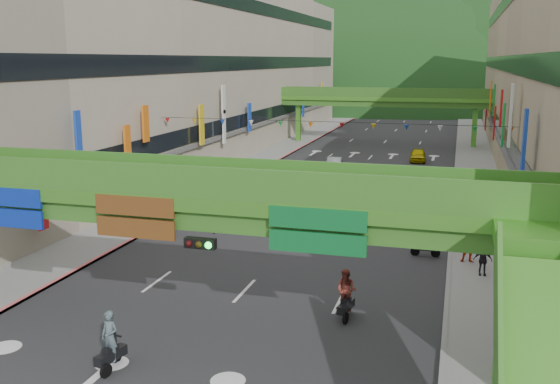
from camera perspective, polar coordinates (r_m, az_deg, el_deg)
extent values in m
cube|color=#28282B|center=(65.43, 7.77, 2.63)|extent=(18.00, 140.00, 0.02)
cube|color=gray|center=(67.84, -1.47, 3.12)|extent=(4.00, 140.00, 0.15)
cube|color=gray|center=(64.80, 17.44, 2.15)|extent=(4.00, 140.00, 0.15)
cube|color=#CC5959|center=(67.29, 0.08, 3.07)|extent=(0.20, 140.00, 0.18)
cube|color=gray|center=(64.77, 15.76, 2.26)|extent=(0.20, 140.00, 0.18)
cube|color=#9E937F|center=(69.85, -7.90, 11.04)|extent=(12.00, 95.00, 19.00)
cube|color=black|center=(67.93, -3.07, 6.63)|extent=(0.08, 90.25, 1.40)
cube|color=black|center=(67.63, -3.13, 11.70)|extent=(0.08, 90.25, 1.40)
cube|color=black|center=(67.86, -3.19, 16.77)|extent=(0.08, 90.25, 1.40)
cube|color=black|center=(64.34, 19.41, 5.67)|extent=(0.08, 90.25, 1.40)
cube|color=black|center=(64.02, 19.79, 11.00)|extent=(0.08, 90.25, 1.40)
cube|color=#4C9E2D|center=(22.45, -8.49, -0.52)|extent=(28.00, 2.20, 0.50)
cube|color=#387223|center=(22.58, -8.44, -2.01)|extent=(28.00, 1.76, 0.70)
cube|color=#4C9E2D|center=(21.60, 20.02, -10.98)|extent=(0.60, 0.60, 4.80)
cube|color=#387223|center=(21.36, -9.70, 0.99)|extent=(28.00, 0.12, 1.10)
cube|color=#387223|center=(23.22, -7.49, 1.94)|extent=(28.00, 0.12, 1.10)
cube|color=navy|center=(25.09, -23.14, -1.45)|extent=(2.40, 0.12, 1.50)
cube|color=#593314|center=(22.31, -13.10, -2.37)|extent=(3.00, 0.12, 1.50)
cube|color=#0C5926|center=(20.04, 3.42, -3.71)|extent=(3.20, 0.12, 1.50)
cube|color=black|center=(21.28, -7.29, -4.67)|extent=(1.10, 0.28, 0.35)
cube|color=#4C9E2D|center=(79.59, 9.49, 8.40)|extent=(28.00, 2.20, 0.50)
cube|color=#387223|center=(79.63, 9.47, 7.97)|extent=(28.00, 1.76, 0.70)
cube|color=#4C9E2D|center=(81.86, 1.69, 6.30)|extent=(0.60, 0.60, 4.80)
cube|color=#4C9E2D|center=(79.36, 17.35, 5.58)|extent=(0.60, 0.60, 4.80)
cube|color=#387223|center=(78.51, 9.42, 8.94)|extent=(28.00, 0.12, 1.10)
cube|color=#387223|center=(80.58, 9.59, 9.01)|extent=(28.00, 0.12, 1.10)
ellipsoid|color=#1C4419|center=(175.90, 8.19, 8.47)|extent=(168.00, 140.00, 112.00)
ellipsoid|color=#1C4419|center=(194.84, 20.88, 8.15)|extent=(208.00, 176.00, 128.00)
cylinder|color=black|center=(45.07, 4.24, 6.43)|extent=(26.00, 0.03, 0.03)
cone|color=red|center=(49.18, -10.25, 6.45)|extent=(0.36, 0.36, 0.40)
cone|color=gold|center=(48.23, -7.81, 6.42)|extent=(0.36, 0.36, 0.40)
cone|color=#193FB2|center=(47.36, -5.28, 6.38)|extent=(0.36, 0.36, 0.40)
cone|color=silver|center=(46.59, -2.66, 6.32)|extent=(0.36, 0.36, 0.40)
cone|color=#198C33|center=(45.91, 0.05, 6.25)|extent=(0.36, 0.36, 0.40)
cone|color=orange|center=(45.34, 2.82, 6.16)|extent=(0.36, 0.36, 0.40)
cone|color=red|center=(44.88, 5.67, 6.06)|extent=(0.36, 0.36, 0.40)
cone|color=gold|center=(44.53, 8.56, 5.94)|extent=(0.36, 0.36, 0.40)
cone|color=#193FB2|center=(44.29, 11.49, 5.80)|extent=(0.36, 0.36, 0.40)
cone|color=silver|center=(44.17, 14.44, 5.64)|extent=(0.36, 0.36, 0.40)
cone|color=#198C33|center=(44.17, 17.39, 5.47)|extent=(0.36, 0.36, 0.40)
cone|color=orange|center=(44.28, 20.34, 5.29)|extent=(0.36, 0.36, 0.40)
cube|color=black|center=(23.05, -15.20, -14.21)|extent=(0.62, 1.34, 0.35)
cube|color=black|center=(22.94, -15.24, -13.65)|extent=(0.41, 0.60, 0.18)
cube|color=black|center=(23.30, -14.83, -12.53)|extent=(0.55, 0.18, 0.06)
cylinder|color=black|center=(23.64, -14.73, -14.29)|extent=(0.20, 0.51, 0.50)
cylinder|color=black|center=(22.72, -15.62, -15.49)|extent=(0.20, 0.51, 0.50)
imported|color=#415157|center=(22.75, -15.30, -12.61)|extent=(0.74, 0.57, 1.82)
cube|color=black|center=(26.43, 6.04, -10.34)|extent=(0.56, 1.34, 0.35)
cube|color=black|center=(26.33, 6.06, -9.84)|extent=(0.39, 0.59, 0.18)
cube|color=black|center=(26.75, 6.08, -8.90)|extent=(0.55, 0.15, 0.06)
cylinder|color=black|center=(27.05, 6.04, -10.48)|extent=(0.18, 0.51, 0.50)
cylinder|color=black|center=(26.04, 6.02, -11.41)|extent=(0.18, 0.51, 0.50)
imported|color=maroon|center=(26.17, 6.08, -8.93)|extent=(0.97, 0.81, 1.79)
cube|color=#98989F|center=(45.53, -5.87, -0.75)|extent=(0.44, 1.32, 0.35)
cube|color=#98989F|center=(45.48, -5.87, -0.45)|extent=(0.34, 0.57, 0.18)
cube|color=#98989F|center=(45.91, -5.58, 0.00)|extent=(0.55, 0.10, 0.06)
cylinder|color=black|center=(46.08, -5.56, -0.97)|extent=(0.14, 0.51, 0.50)
cylinder|color=black|center=(45.12, -6.16, -1.27)|extent=(0.14, 0.51, 0.50)
imported|color=#222B32|center=(45.40, -5.88, -0.01)|extent=(0.97, 0.46, 1.61)
cube|color=maroon|center=(42.16, -3.58, -1.75)|extent=(0.62, 1.34, 0.35)
cube|color=maroon|center=(42.10, -3.59, -1.42)|extent=(0.41, 0.60, 0.18)
cube|color=maroon|center=(42.50, -3.20, -0.94)|extent=(0.55, 0.18, 0.06)
cylinder|color=black|center=(42.69, -3.19, -1.99)|extent=(0.20, 0.51, 0.50)
cylinder|color=black|center=(41.78, -3.97, -2.31)|extent=(0.20, 0.51, 0.50)
imported|color=#494A51|center=(42.01, -3.59, -0.85)|extent=(0.96, 0.73, 1.76)
cube|color=black|center=(35.07, 13.16, -4.91)|extent=(1.30, 0.36, 0.35)
cube|color=black|center=(35.00, 13.18, -4.52)|extent=(0.55, 0.31, 0.18)
cube|color=black|center=(34.92, 14.10, -4.17)|extent=(0.07, 0.55, 0.06)
cylinder|color=black|center=(35.15, 14.04, -5.43)|extent=(0.50, 0.11, 0.50)
cylinder|color=black|center=(35.18, 12.24, -5.32)|extent=(0.50, 0.11, 0.50)
cube|color=black|center=(37.18, 13.35, -3.95)|extent=(1.30, 0.36, 0.35)
cube|color=black|center=(37.12, 13.37, -3.57)|extent=(0.55, 0.31, 0.18)
cube|color=black|center=(37.04, 14.24, -3.25)|extent=(0.07, 0.55, 0.06)
cylinder|color=black|center=(37.26, 14.17, -4.44)|extent=(0.50, 0.11, 0.50)
cylinder|color=black|center=(37.28, 12.48, -4.34)|extent=(0.50, 0.11, 0.50)
cube|color=black|center=(39.31, 13.51, -3.09)|extent=(1.30, 0.36, 0.35)
cube|color=black|center=(39.24, 13.53, -2.74)|extent=(0.55, 0.31, 0.18)
cube|color=black|center=(39.17, 14.35, -2.43)|extent=(0.07, 0.55, 0.06)
cylinder|color=black|center=(39.37, 14.29, -3.56)|extent=(0.50, 0.11, 0.50)
cylinder|color=black|center=(39.40, 12.69, -3.46)|extent=(0.50, 0.11, 0.50)
cube|color=black|center=(41.44, 13.66, -2.32)|extent=(1.30, 0.36, 0.35)
cube|color=black|center=(41.38, 13.68, -1.98)|extent=(0.55, 0.31, 0.18)
cube|color=black|center=(41.31, 14.46, -1.69)|extent=(0.07, 0.55, 0.06)
cylinder|color=black|center=(41.50, 14.40, -2.76)|extent=(0.50, 0.11, 0.50)
cylinder|color=black|center=(41.52, 12.88, -2.68)|extent=(0.50, 0.11, 0.50)
imported|color=#B1B2B9|center=(60.38, 4.99, 2.52)|extent=(1.70, 4.01, 1.29)
imported|color=#BBA506|center=(67.42, 12.50, 3.31)|extent=(1.80, 4.07, 1.36)
imported|color=red|center=(34.17, 16.94, -4.98)|extent=(0.91, 0.74, 1.78)
imported|color=black|center=(32.44, 18.02, -6.19)|extent=(0.93, 0.46, 1.53)
imported|color=#3A4762|center=(54.84, 18.08, 1.12)|extent=(0.74, 0.50, 1.52)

